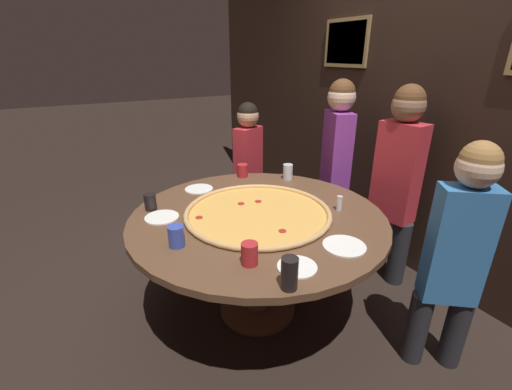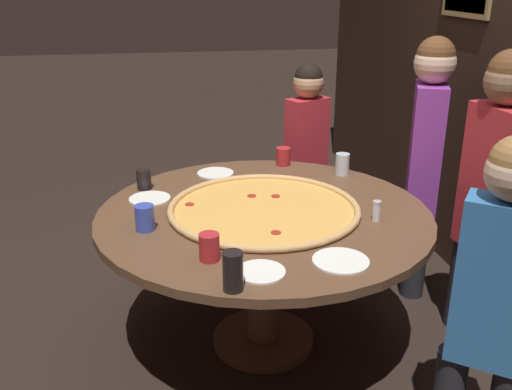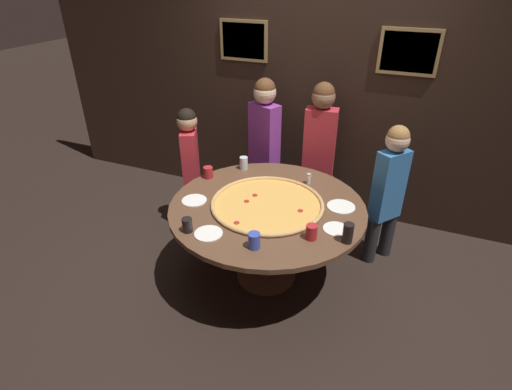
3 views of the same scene
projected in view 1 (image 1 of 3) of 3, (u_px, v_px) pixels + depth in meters
ground_plane at (258, 309)px, 2.41m from camera, size 24.00×24.00×0.00m
back_wall at (420, 106)px, 2.54m from camera, size 6.40×0.08×2.60m
dining_table at (258, 233)px, 2.18m from camera, size 1.58×1.58×0.74m
giant_pizza at (258, 212)px, 2.12m from camera, size 0.91×0.91×0.03m
drink_cup_near_right at (176, 236)px, 1.76m from camera, size 0.08×0.08×0.11m
drink_cup_far_left at (250, 254)px, 1.61m from camera, size 0.08×0.08×0.11m
drink_cup_front_edge at (243, 171)px, 2.76m from camera, size 0.08×0.08×0.10m
drink_cup_centre_back at (288, 172)px, 2.70m from camera, size 0.08×0.08×0.12m
drink_cup_near_left at (150, 202)px, 2.18m from camera, size 0.08×0.08×0.11m
drink_cup_beside_pizza at (289, 273)px, 1.44m from camera, size 0.07×0.07×0.15m
white_plate_right_side at (162, 217)px, 2.08m from camera, size 0.21×0.21×0.01m
white_plate_left_side at (297, 267)px, 1.60m from camera, size 0.19×0.19×0.01m
white_plate_far_back at (199, 189)px, 2.51m from camera, size 0.20×0.20×0.01m
white_plate_near_front at (344, 246)px, 1.77m from camera, size 0.22×0.22×0.01m
condiment_shaker at (339, 203)px, 2.17m from camera, size 0.04×0.04×0.10m
diner_far_left at (336, 159)px, 2.89m from camera, size 0.39×0.27×1.49m
diner_side_left at (248, 164)px, 3.14m from camera, size 0.24×0.34×1.28m
diner_centre_back at (457, 250)px, 1.73m from camera, size 0.29×0.33×1.31m
diner_side_right at (397, 176)px, 2.48m from camera, size 0.38×0.22×1.49m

